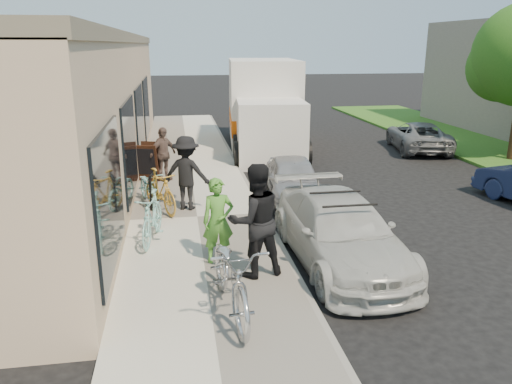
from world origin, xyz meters
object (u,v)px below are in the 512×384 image
sandwich_board (149,162)px  cruiser_bike_a (152,217)px  bystander_b (163,154)px  cruiser_bike_c (160,191)px  sedan_white (340,231)px  sedan_silver (293,179)px  far_car_gray (418,136)px  man_standing (255,221)px  moving_truck (264,110)px  cruiser_bike_b (148,187)px  bystander_a (187,173)px  woman_rider (218,221)px  bike_rack (154,187)px  tandem_bike (231,276)px

sandwich_board → cruiser_bike_a: 4.73m
bystander_b → cruiser_bike_c: bearing=-132.7°
sedan_white → sedan_silver: bearing=87.2°
sandwich_board → far_car_gray: sandwich_board is taller
far_car_gray → man_standing: (-7.93, -9.99, 0.57)m
moving_truck → bystander_b: (-3.80, -4.88, -0.57)m
cruiser_bike_b → bystander_a: size_ratio=0.89×
cruiser_bike_c → sedan_silver: bearing=-12.2°
woman_rider → cruiser_bike_a: 1.71m
cruiser_bike_c → bystander_b: size_ratio=1.07×
bike_rack → bystander_a: bearing=-18.1°
moving_truck → man_standing: moving_truck is taller
bystander_a → man_standing: bearing=126.6°
sedan_silver → bystander_a: 2.87m
cruiser_bike_b → bystander_b: size_ratio=1.01×
sedan_white → bystander_b: 6.80m
bystander_b → sedan_white: bearing=-103.0°
tandem_bike → cruiser_bike_c: size_ratio=1.36×
bike_rack → moving_truck: size_ratio=0.12×
bike_rack → cruiser_bike_a: 2.20m
sedan_silver → woman_rider: size_ratio=2.17×
sedan_silver → cruiser_bike_b: size_ratio=2.15×
sandwich_board → moving_truck: size_ratio=0.15×
sedan_silver → man_standing: bearing=-105.9°
far_car_gray → cruiser_bike_a: (-9.71, -8.18, 0.10)m
bike_rack → bystander_a: 0.91m
cruiser_bike_c → tandem_bike: bearing=-102.3°
woman_rider → sedan_silver: bearing=54.6°
cruiser_bike_a → cruiser_bike_c: size_ratio=1.00×
moving_truck → bystander_b: size_ratio=4.56×
bike_rack → bystander_b: bystander_b is taller
bike_rack → cruiser_bike_c: size_ratio=0.51×
far_car_gray → cruiser_bike_a: cruiser_bike_a is taller
sedan_white → cruiser_bike_b: size_ratio=2.78×
sandwich_board → bystander_b: 0.47m
moving_truck → tandem_bike: 12.88m
man_standing → cruiser_bike_c: size_ratio=1.18×
sandwich_board → woman_rider: bearing=-57.9°
sedan_silver → cruiser_bike_a: bearing=-137.8°
tandem_bike → cruiser_bike_b: (-1.42, 5.51, -0.18)m
woman_rider → bystander_a: size_ratio=0.88×
sedan_white → tandem_bike: bearing=-143.8°
bike_rack → bystander_a: (0.79, -0.26, 0.36)m
moving_truck → cruiser_bike_b: 8.23m
woman_rider → far_car_gray: bearing=43.3°
sedan_white → cruiser_bike_b: bearing=131.8°
moving_truck → sandwich_board: bearing=-125.8°
man_standing → cruiser_bike_b: 4.77m
woman_rider → cruiser_bike_c: woman_rider is taller
sedan_white → sedan_silver: sedan_white is taller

